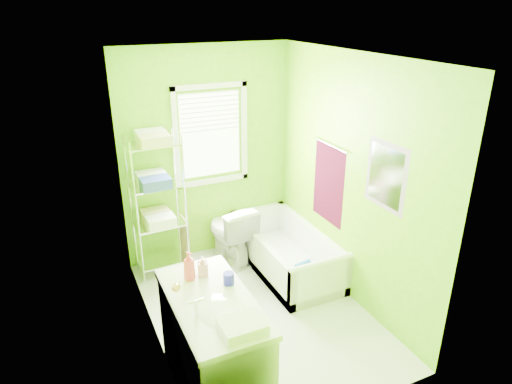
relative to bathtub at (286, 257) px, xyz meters
name	(u,v)px	position (x,y,z in m)	size (l,w,h in m)	color
ground	(257,311)	(-0.67, -0.60, -0.17)	(2.90, 2.90, 0.00)	silver
room_envelope	(258,174)	(-0.67, -0.60, 1.38)	(2.14, 2.94, 2.62)	#6AAF08
window	(211,130)	(-0.62, 0.82, 1.45)	(0.92, 0.05, 1.22)	white
door	(184,314)	(-1.71, -1.60, 0.83)	(0.09, 0.80, 2.00)	white
right_wall_decor	(349,180)	(0.37, -0.62, 1.15)	(0.04, 1.48, 1.17)	#40071D
bathtub	(286,257)	(0.00, 0.00, 0.00)	(0.76, 1.64, 0.53)	white
toilet	(230,232)	(-0.53, 0.49, 0.22)	(0.43, 0.76, 0.77)	white
vanity	(214,343)	(-1.42, -1.40, 0.31)	(0.61, 1.19, 1.15)	silver
wire_shelf_unit	(157,190)	(-1.36, 0.59, 0.89)	(0.59, 0.47, 1.73)	silver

